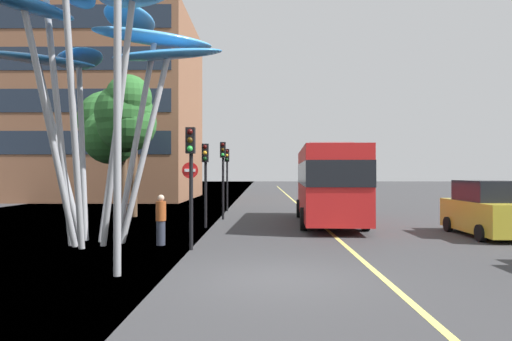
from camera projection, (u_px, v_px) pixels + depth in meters
ground at (249, 280)px, 10.46m from camera, size 120.00×240.00×0.10m
red_bus at (328, 180)px, 21.69m from camera, size 3.15×9.89×3.75m
leaf_sculpture at (96, 39)px, 15.53m from camera, size 8.77×7.99×9.19m
traffic_light_kerb_near at (191, 162)px, 14.17m from camera, size 0.28×0.42×3.80m
traffic_light_kerb_far at (205, 167)px, 19.95m from camera, size 0.28×0.42×3.67m
traffic_light_island_mid at (223, 164)px, 23.56m from camera, size 0.28×0.42×3.98m
traffic_light_opposite at (227, 166)px, 28.69m from camera, size 0.28×0.42×3.90m
car_parked_mid at (487, 210)px, 17.36m from camera, size 2.01×4.49×2.11m
street_lamp at (130, 70)px, 10.68m from camera, size 1.40×0.44×7.54m
tree_pavement_near at (126, 115)px, 25.72m from camera, size 3.39×3.43×7.84m
tree_pavement_far at (108, 125)px, 29.50m from camera, size 4.40×5.31×7.78m
pedestrian at (161, 220)px, 15.20m from camera, size 0.34×0.34×1.68m
no_entry_sign at (190, 188)px, 17.00m from camera, size 0.60×0.12×2.79m
backdrop_building at (93, 111)px, 42.95m from camera, size 18.63×14.37×16.45m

